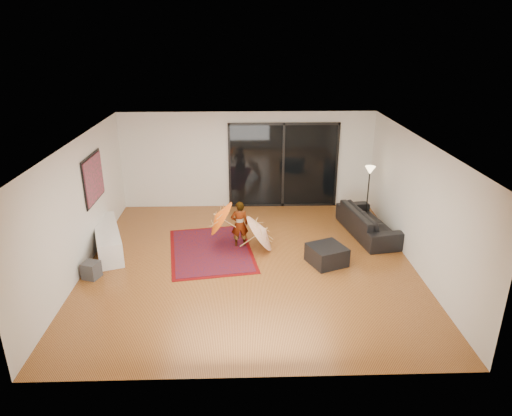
{
  "coord_description": "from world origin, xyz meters",
  "views": [
    {
      "loc": [
        -0.14,
        -8.8,
        4.74
      ],
      "look_at": [
        0.14,
        0.49,
        1.1
      ],
      "focal_mm": 32.0,
      "sensor_mm": 36.0,
      "label": 1
    }
  ],
  "objects_px": {
    "sofa": "(368,222)",
    "child": "(240,224)",
    "ottoman": "(327,255)",
    "media_console": "(108,239)"
  },
  "relations": [
    {
      "from": "ottoman",
      "to": "child",
      "type": "bearing_deg",
      "value": 154.16
    },
    {
      "from": "sofa",
      "to": "media_console",
      "type": "bearing_deg",
      "value": 86.73
    },
    {
      "from": "sofa",
      "to": "child",
      "type": "height_order",
      "value": "child"
    },
    {
      "from": "ottoman",
      "to": "media_console",
      "type": "bearing_deg",
      "value": 170.75
    },
    {
      "from": "media_console",
      "to": "child",
      "type": "height_order",
      "value": "child"
    },
    {
      "from": "sofa",
      "to": "ottoman",
      "type": "bearing_deg",
      "value": 129.54
    },
    {
      "from": "media_console",
      "to": "child",
      "type": "relative_size",
      "value": 1.81
    },
    {
      "from": "media_console",
      "to": "sofa",
      "type": "distance_m",
      "value": 6.24
    },
    {
      "from": "sofa",
      "to": "child",
      "type": "distance_m",
      "value": 3.23
    },
    {
      "from": "sofa",
      "to": "child",
      "type": "xyz_separation_m",
      "value": [
        -3.17,
        -0.58,
        0.24
      ]
    }
  ]
}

